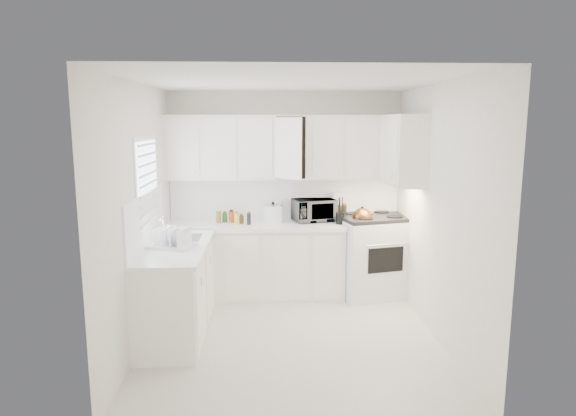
{
  "coord_description": "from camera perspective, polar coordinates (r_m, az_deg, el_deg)",
  "views": [
    {
      "loc": [
        -0.25,
        -4.95,
        2.23
      ],
      "look_at": [
        0.0,
        0.7,
        1.25
      ],
      "focal_mm": 31.46,
      "sensor_mm": 36.0,
      "label": 1
    }
  ],
  "objects": [
    {
      "name": "upper_cabinets_back",
      "position": [
        6.43,
        -0.29,
        3.31
      ],
      "size": [
        3.0,
        0.33,
        0.8
      ],
      "primitive_type": null,
      "color": "white",
      "rests_on": "wall_back"
    },
    {
      "name": "window_blinds",
      "position": [
        5.48,
        -15.5,
        2.35
      ],
      "size": [
        0.06,
        0.96,
        1.06
      ],
      "primitive_type": null,
      "color": "white",
      "rests_on": "wall_left"
    },
    {
      "name": "spice_left_4",
      "position": [
        6.49,
        -5.14,
        -1.0
      ],
      "size": [
        0.06,
        0.06,
        0.13
      ],
      "primitive_type": "cylinder",
      "color": "#4F3A16",
      "rests_on": "countertop_back"
    },
    {
      "name": "lower_cabinets_back",
      "position": [
        6.5,
        -3.69,
        -6.09
      ],
      "size": [
        2.22,
        0.6,
        0.9
      ],
      "primitive_type": null,
      "color": "white",
      "rests_on": "floor"
    },
    {
      "name": "paper_towel",
      "position": [
        6.51,
        -1.11,
        -0.29
      ],
      "size": [
        0.12,
        0.12,
        0.27
      ],
      "primitive_type": "cylinder",
      "color": "white",
      "rests_on": "countertop_back"
    },
    {
      "name": "wall_back",
      "position": [
        6.62,
        -0.34,
        1.75
      ],
      "size": [
        3.0,
        0.0,
        3.0
      ],
      "primitive_type": "plane",
      "rotation": [
        1.57,
        0.0,
        0.0
      ],
      "color": "white",
      "rests_on": "ground"
    },
    {
      "name": "dish_rack",
      "position": [
        5.29,
        -12.99,
        -3.1
      ],
      "size": [
        0.51,
        0.44,
        0.24
      ],
      "primitive_type": null,
      "rotation": [
        0.0,
        0.0,
        -0.32
      ],
      "color": "white",
      "rests_on": "countertop_left"
    },
    {
      "name": "sauce_right_2",
      "position": [
        6.58,
        5.72,
        -0.59
      ],
      "size": [
        0.06,
        0.06,
        0.19
      ],
      "primitive_type": "cylinder",
      "color": "#4F3A16",
      "rests_on": "countertop_back"
    },
    {
      "name": "spice_left_3",
      "position": [
        6.4,
        -5.84,
        -1.15
      ],
      "size": [
        0.06,
        0.06,
        0.13
      ],
      "primitive_type": "cylinder",
      "color": "yellow",
      "rests_on": "countertop_back"
    },
    {
      "name": "countertop_back",
      "position": [
        6.37,
        -3.74,
        -2.0
      ],
      "size": [
        2.24,
        0.64,
        0.05
      ],
      "primitive_type": "cube",
      "color": "white",
      "rests_on": "lower_cabinets_back"
    },
    {
      "name": "stove",
      "position": [
        6.57,
        9.57,
        -4.06
      ],
      "size": [
        1.01,
        0.9,
        1.33
      ],
      "primitive_type": null,
      "rotation": [
        0.0,
        0.0,
        0.25
      ],
      "color": "white",
      "rests_on": "floor"
    },
    {
      "name": "spice_left_2",
      "position": [
        6.5,
        -6.46,
        -1.01
      ],
      "size": [
        0.06,
        0.06,
        0.13
      ],
      "primitive_type": "cylinder",
      "color": "#D5451C",
      "rests_on": "countertop_back"
    },
    {
      "name": "rice_cooker",
      "position": [
        6.42,
        -1.7,
        -0.47
      ],
      "size": [
        0.34,
        0.34,
        0.27
      ],
      "primitive_type": null,
      "rotation": [
        0.0,
        0.0,
        -0.33
      ],
      "color": "white",
      "rests_on": "countertop_back"
    },
    {
      "name": "sauce_right_0",
      "position": [
        6.57,
        4.77,
        -0.6
      ],
      "size": [
        0.06,
        0.06,
        0.19
      ],
      "primitive_type": "cylinder",
      "color": "#D5451C",
      "rests_on": "countertop_back"
    },
    {
      "name": "sink",
      "position": [
        5.69,
        -11.99,
        -2.13
      ],
      "size": [
        0.42,
        0.38,
        0.3
      ],
      "primitive_type": null,
      "color": "gray",
      "rests_on": "countertop_left"
    },
    {
      "name": "wall_right",
      "position": [
        5.33,
        16.68,
        -0.63
      ],
      "size": [
        0.0,
        3.2,
        3.2
      ],
      "primitive_type": "plane",
      "rotation": [
        1.57,
        0.0,
        -1.57
      ],
      "color": "white",
      "rests_on": "ground"
    },
    {
      "name": "ceiling",
      "position": [
        4.97,
        0.36,
        14.12
      ],
      "size": [
        3.2,
        3.2,
        0.0
      ],
      "primitive_type": "plane",
      "rotation": [
        3.14,
        0.0,
        0.0
      ],
      "color": "white",
      "rests_on": "ground"
    },
    {
      "name": "wall_front",
      "position": [
        3.48,
        1.65,
        -5.64
      ],
      "size": [
        3.0,
        0.0,
        3.0
      ],
      "primitive_type": "plane",
      "rotation": [
        -1.57,
        0.0,
        0.0
      ],
      "color": "white",
      "rests_on": "ground"
    },
    {
      "name": "backsplash_left",
      "position": [
        5.39,
        -15.8,
        -1.28
      ],
      "size": [
        0.02,
        1.6,
        0.55
      ],
      "primitive_type": "cube",
      "color": "white",
      "rests_on": "wall_left"
    },
    {
      "name": "spice_left_1",
      "position": [
        6.41,
        -7.18,
        -1.16
      ],
      "size": [
        0.06,
        0.06,
        0.13
      ],
      "primitive_type": "cylinder",
      "color": "#206120",
      "rests_on": "countertop_back"
    },
    {
      "name": "utensil_crock",
      "position": [
        6.34,
        5.95,
        -0.25
      ],
      "size": [
        0.14,
        0.14,
        0.35
      ],
      "primitive_type": null,
      "rotation": [
        0.0,
        0.0,
        0.25
      ],
      "color": "black",
      "rests_on": "countertop_back"
    },
    {
      "name": "tea_kettle",
      "position": [
        6.3,
        8.37,
        -0.87
      ],
      "size": [
        0.29,
        0.25,
        0.26
      ],
      "primitive_type": null,
      "rotation": [
        0.0,
        0.0,
        0.04
      ],
      "color": "brown",
      "rests_on": "stove"
    },
    {
      "name": "sauce_right_1",
      "position": [
        6.51,
        5.32,
        -0.69
      ],
      "size": [
        0.06,
        0.06,
        0.19
      ],
      "primitive_type": "cylinder",
      "color": "yellow",
      "rests_on": "countertop_back"
    },
    {
      "name": "lower_cabinets_left",
      "position": [
        5.53,
        -12.46,
        -9.19
      ],
      "size": [
        0.6,
        1.6,
        0.9
      ],
      "primitive_type": null,
      "color": "white",
      "rests_on": "floor"
    },
    {
      "name": "backsplash_back",
      "position": [
        6.62,
        -0.33,
        1.1
      ],
      "size": [
        2.98,
        0.02,
        0.55
      ],
      "primitive_type": "cube",
      "color": "white",
      "rests_on": "wall_back"
    },
    {
      "name": "countertop_left",
      "position": [
        5.39,
        -12.54,
        -4.41
      ],
      "size": [
        0.64,
        1.62,
        0.05
      ],
      "primitive_type": "cube",
      "color": "white",
      "rests_on": "lower_cabinets_left"
    },
    {
      "name": "floor",
      "position": [
        5.43,
        0.33,
        -14.41
      ],
      "size": [
        3.2,
        3.2,
        0.0
      ],
      "primitive_type": "plane",
      "color": "silver",
      "rests_on": "ground"
    },
    {
      "name": "wall_left",
      "position": [
        5.19,
        -16.45,
        -0.89
      ],
      "size": [
        0.0,
        3.2,
        3.2
      ],
      "primitive_type": "plane",
      "rotation": [
        1.57,
        0.0,
        1.57
      ],
      "color": "white",
      "rests_on": "ground"
    },
    {
      "name": "sauce_right_3",
      "position": [
        6.53,
        6.28,
        -0.68
      ],
      "size": [
        0.06,
        0.06,
        0.19
      ],
      "primitive_type": "cylinder",
      "color": "black",
      "rests_on": "countertop_back"
    },
    {
      "name": "upper_cabinets_right",
      "position": [
        6.02,
        12.76,
        2.63
      ],
      "size": [
        0.33,
        0.9,
        0.8
      ],
      "primitive_type": null,
      "color": "white",
      "rests_on": "wall_right"
    },
    {
      "name": "spice_left_5",
      "position": [
        6.4,
        -4.5,
        -1.15
      ],
      "size": [
        0.06,
        0.06,
        0.13
      ],
      "primitive_type": "cylinder",
      "color": "black",
      "rests_on": "countertop_back"
    },
    {
      "name": "frying_pan",
      "position": [
        6.7,
        10.86,
        -1.24
      ],
      "size": [
        0.35,
        0.45,
        0.04
      ],
      "primitive_type": null,
      "rotation": [
        0.0,
        0.0,
        -0.35
      ],
      "color": "black",
      "rests_on": "stove"
    },
    {
      "name": "microwave",
      "position": [
        6.51,
        2.93,
        0.04
      ],
      "size": [
        0.57,
        0.42,
        0.35
      ],
      "primitive_type": "imported",
      "rotation": [
        0.0,
        0.0,
        0.28
      ],
      "color": "gray",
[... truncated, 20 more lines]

